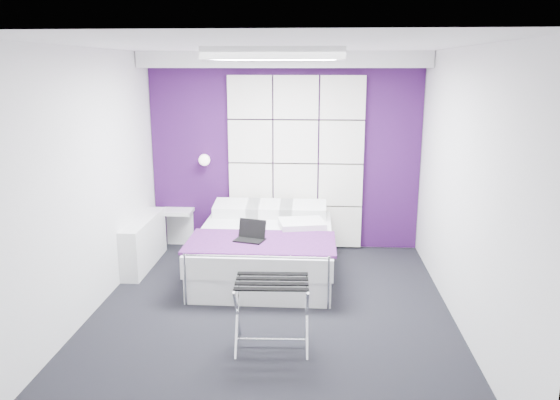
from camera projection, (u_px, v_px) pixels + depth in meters
name	position (u px, v px, depth m)	size (l,w,h in m)	color
floor	(271.00, 315.00, 5.45)	(4.40, 4.40, 0.00)	black
ceiling	(270.00, 45.00, 4.83)	(4.40, 4.40, 0.00)	white
wall_back	(285.00, 153.00, 7.27)	(3.60, 3.60, 0.00)	white
wall_left	(85.00, 186.00, 5.25)	(4.40, 4.40, 0.00)	white
wall_right	(465.00, 191.00, 5.02)	(4.40, 4.40, 0.00)	white
accent_wall	(285.00, 153.00, 7.26)	(3.58, 0.02, 2.58)	#371048
soffit	(284.00, 60.00, 6.74)	(3.58, 0.50, 0.20)	white
headboard	(296.00, 163.00, 7.23)	(1.80, 0.08, 2.30)	white
skylight	(275.00, 53.00, 5.42)	(1.36, 0.86, 0.12)	white
wall_lamp	(205.00, 159.00, 7.22)	(0.15, 0.15, 0.15)	white
radiator	(144.00, 242.00, 6.75)	(0.22, 1.20, 0.60)	white
bed	(265.00, 250.00, 6.51)	(1.63, 1.96, 0.69)	white
nightstand	(177.00, 212.00, 7.38)	(0.42, 0.32, 0.05)	white
luggage_rack	(272.00, 314.00, 4.77)	(0.63, 0.47, 0.62)	silver
laptop	(250.00, 235.00, 6.02)	(0.31, 0.22, 0.23)	black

